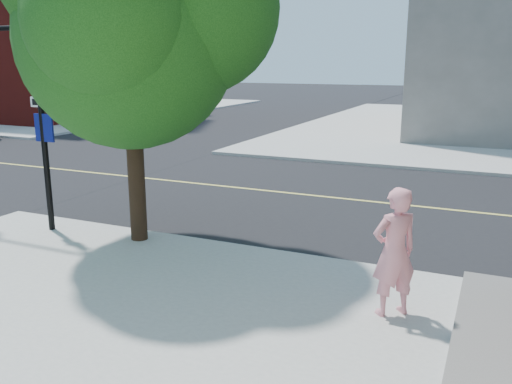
% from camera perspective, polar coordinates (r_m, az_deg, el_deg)
% --- Properties ---
extents(ground, '(140.00, 140.00, 0.00)m').
position_cam_1_polar(ground, '(12.66, -20.46, -2.90)').
color(ground, black).
rests_on(ground, ground).
extents(road_ew, '(140.00, 9.00, 0.01)m').
position_cam_1_polar(road_ew, '(16.05, -9.24, 1.19)').
color(road_ew, black).
rests_on(road_ew, ground).
extents(sidewalk_nw, '(26.00, 25.00, 0.12)m').
position_cam_1_polar(sidewalk_nw, '(43.80, -22.50, 8.20)').
color(sidewalk_nw, '#AEADA8').
rests_on(sidewalk_nw, ground).
extents(man_on_phone, '(0.75, 0.73, 1.73)m').
position_cam_1_polar(man_on_phone, '(7.34, 14.25, -6.10)').
color(man_on_phone, pink).
rests_on(man_on_phone, sidewalk_se).
extents(street_tree, '(4.76, 4.33, 6.32)m').
position_cam_1_polar(street_tree, '(10.04, -12.71, 17.80)').
color(street_tree, black).
rests_on(street_tree, sidewalk_se).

